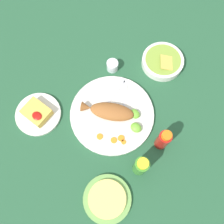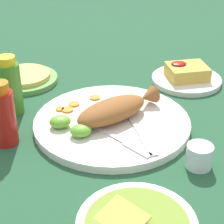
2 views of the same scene
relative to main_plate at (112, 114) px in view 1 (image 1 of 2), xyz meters
name	(u,v)px [view 1 (image 1 of 2)]	position (x,y,z in m)	size (l,w,h in m)	color
ground_plane	(112,115)	(0.00, 0.00, -0.01)	(4.00, 4.00, 0.00)	#235133
main_plate	(112,114)	(0.00, 0.00, 0.00)	(0.36, 0.36, 0.02)	silver
fried_fish	(109,111)	(-0.01, 0.00, 0.03)	(0.23, 0.16, 0.05)	#935628
fork_near	(114,94)	(-0.05, 0.08, 0.01)	(0.03, 0.19, 0.00)	silver
fork_far	(125,97)	(0.00, 0.09, 0.01)	(0.11, 0.16, 0.00)	silver
carrot_slice_near	(100,137)	(0.02, -0.11, 0.01)	(0.03, 0.03, 0.00)	orange
carrot_slice_mid	(114,140)	(0.08, -0.09, 0.01)	(0.03, 0.03, 0.00)	orange
carrot_slice_far	(121,138)	(0.10, -0.06, 0.01)	(0.03, 0.03, 0.00)	orange
carrot_slice_extra	(124,142)	(0.11, -0.07, 0.01)	(0.02, 0.02, 0.00)	orange
lime_wedge_main	(136,128)	(0.12, 0.01, 0.02)	(0.05, 0.04, 0.03)	#6BB233
lime_wedge_side	(135,114)	(0.08, 0.05, 0.02)	(0.05, 0.04, 0.03)	#6BB233
hot_sauce_bottle_red	(163,140)	(0.24, 0.02, 0.06)	(0.05, 0.05, 0.15)	#B21914
hot_sauce_bottle_green	(141,166)	(0.23, -0.12, 0.06)	(0.06, 0.06, 0.15)	#3D8428
salt_cup	(112,66)	(-0.14, 0.19, 0.01)	(0.05, 0.05, 0.05)	silver
side_plate_fries	(38,114)	(-0.26, -0.19, 0.00)	(0.20, 0.20, 0.01)	silver
fries_pile	(37,112)	(-0.26, -0.19, 0.02)	(0.11, 0.09, 0.04)	gold
guacamole_bowl	(163,61)	(0.03, 0.35, 0.01)	(0.19, 0.19, 0.05)	white
tortilla_plate	(107,199)	(0.20, -0.29, 0.00)	(0.19, 0.19, 0.01)	#6B9E4C
tortilla_stack	(107,199)	(0.20, -0.29, 0.01)	(0.15, 0.15, 0.01)	#E0C666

